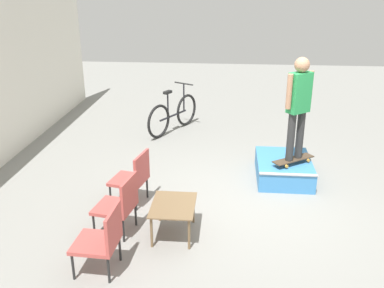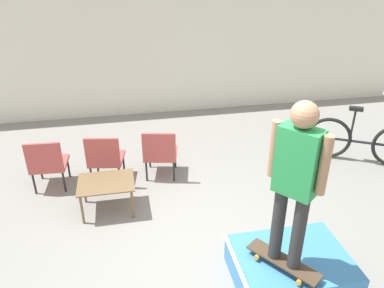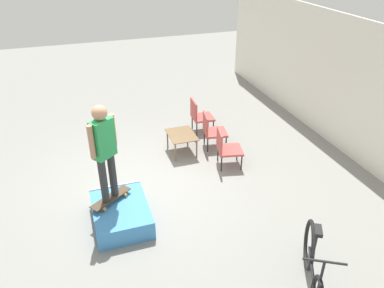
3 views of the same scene
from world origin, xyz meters
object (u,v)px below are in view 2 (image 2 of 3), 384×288
(skate_ramp_box, at_px, (290,268))
(patio_chair_left, at_px, (48,162))
(skateboard_on_ramp, at_px, (283,261))
(bicycle, at_px, (362,141))
(patio_chair_right, at_px, (160,152))
(person_skater, at_px, (296,175))
(coffee_table, at_px, (106,185))
(patio_chair_center, at_px, (105,157))

(skate_ramp_box, bearing_deg, patio_chair_left, 139.16)
(skate_ramp_box, height_order, skateboard_on_ramp, skateboard_on_ramp)
(skate_ramp_box, relative_size, skateboard_on_ramp, 1.65)
(skateboard_on_ramp, distance_m, bicycle, 3.51)
(patio_chair_left, xyz_separation_m, patio_chair_right, (1.73, 0.00, 0.00))
(bicycle, bearing_deg, person_skater, -106.91)
(person_skater, xyz_separation_m, patio_chair_right, (-0.97, 2.61, -1.02))
(coffee_table, height_order, patio_chair_center, patio_chair_center)
(patio_chair_left, relative_size, patio_chair_center, 1.00)
(skate_ramp_box, relative_size, coffee_table, 1.64)
(skate_ramp_box, height_order, patio_chair_center, patio_chair_center)
(skate_ramp_box, distance_m, bicycle, 3.30)
(skateboard_on_ramp, xyz_separation_m, bicycle, (2.52, 2.44, -0.03))
(skate_ramp_box, xyz_separation_m, patio_chair_right, (-1.14, 2.48, 0.29))
(coffee_table, bearing_deg, patio_chair_center, 91.24)
(person_skater, height_order, patio_chair_left, person_skater)
(patio_chair_center, bearing_deg, skate_ramp_box, 138.97)
(skate_ramp_box, xyz_separation_m, patio_chair_center, (-2.01, 2.48, 0.29))
(patio_chair_left, height_order, patio_chair_right, same)
(person_skater, relative_size, patio_chair_center, 2.04)
(coffee_table, distance_m, patio_chair_right, 1.13)
(coffee_table, bearing_deg, bicycle, 7.49)
(person_skater, distance_m, patio_chair_center, 3.35)
(coffee_table, bearing_deg, skateboard_on_ramp, -45.67)
(person_skater, bearing_deg, patio_chair_center, 176.61)
(person_skater, bearing_deg, patio_chair_right, 161.87)
(patio_chair_center, bearing_deg, skateboard_on_ramp, 135.15)
(person_skater, xyz_separation_m, coffee_table, (-1.82, 1.87, -1.08))
(skateboard_on_ramp, distance_m, patio_chair_center, 3.19)
(patio_chair_center, bearing_deg, bicycle, -172.28)
(person_skater, distance_m, coffee_table, 2.82)
(skate_ramp_box, bearing_deg, person_skater, -142.19)
(person_skater, distance_m, patio_chair_left, 3.89)
(patio_chair_center, height_order, bicycle, bicycle)
(skateboard_on_ramp, height_order, bicycle, bicycle)
(patio_chair_right, bearing_deg, bicycle, -170.64)
(person_skater, bearing_deg, patio_chair_left, -172.60)
(patio_chair_left, height_order, bicycle, bicycle)
(coffee_table, distance_m, patio_chair_left, 1.15)
(bicycle, bearing_deg, patio_chair_left, -152.82)
(person_skater, relative_size, coffee_table, 2.27)
(person_skater, height_order, bicycle, person_skater)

